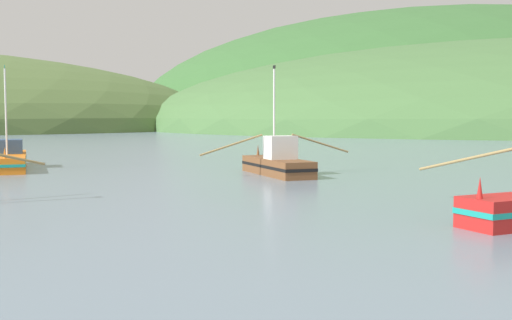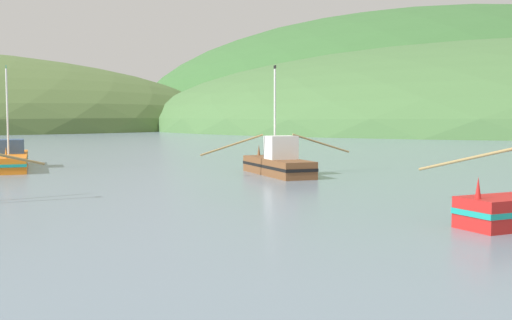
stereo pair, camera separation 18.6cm
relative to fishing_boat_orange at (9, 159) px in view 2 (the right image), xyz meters
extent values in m
ellipsoid|color=#47703D|center=(50.45, 160.68, -0.66)|extent=(115.10, 92.08, 46.85)
ellipsoid|color=#386633|center=(75.24, 169.90, -0.66)|extent=(209.85, 167.88, 73.76)
cube|color=orange|center=(0.04, -0.10, -0.15)|extent=(5.87, 10.20, 1.01)
cube|color=teal|center=(0.04, -0.10, -0.10)|extent=(5.93, 10.30, 0.18)
cone|color=orange|center=(1.73, -4.39, 0.70)|extent=(0.26, 0.26, 0.70)
cube|color=#334C6B|center=(-0.26, 0.65, 0.83)|extent=(2.69, 2.97, 0.96)
cylinder|color=silver|center=(0.30, -0.76, 3.22)|extent=(0.12, 0.12, 5.74)
cube|color=teal|center=(0.30, -0.76, 6.22)|extent=(0.16, 0.35, 0.20)
cone|color=red|center=(24.96, -22.48, 0.73)|extent=(0.27, 0.27, 0.70)
cylinder|color=#997F4C|center=(26.05, -17.65, 1.33)|extent=(2.84, 5.22, 1.42)
cube|color=brown|center=(18.46, -3.91, -0.15)|extent=(4.60, 7.39, 1.01)
cube|color=black|center=(18.46, -3.91, -0.10)|extent=(4.65, 7.47, 0.18)
cone|color=brown|center=(17.18, -0.86, 0.70)|extent=(0.26, 0.26, 0.70)
cube|color=silver|center=(18.65, -4.37, 1.05)|extent=(2.13, 1.97, 1.40)
cylinder|color=silver|center=(18.26, -3.44, 3.09)|extent=(0.12, 0.12, 5.48)
cube|color=black|center=(18.26, -3.44, 5.95)|extent=(0.17, 0.34, 0.20)
cylinder|color=#997F4C|center=(15.74, -5.05, 1.24)|extent=(3.68, 1.63, 1.28)
cylinder|color=#997F4C|center=(21.17, -2.77, 1.24)|extent=(3.68, 1.63, 1.28)
camera|label=1|loc=(18.55, -42.93, 3.06)|focal=44.84mm
camera|label=2|loc=(18.73, -42.92, 3.06)|focal=44.84mm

